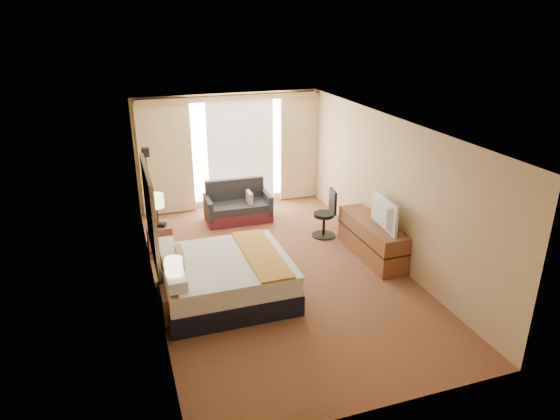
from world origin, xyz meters
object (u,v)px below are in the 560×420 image
object	(u,v)px
media_dresser	(371,239)
loveseat	(238,208)
bed	(225,278)
lamp_left	(174,266)
desk_chair	(327,216)
television	(379,213)
floor_lamp	(147,171)
nightstand_right	(160,238)
nightstand_left	(178,307)
lamp_right	(156,201)

from	to	relation	value
media_dresser	loveseat	bearing A→B (deg)	127.60
bed	lamp_left	distance (m)	1.14
media_dresser	desk_chair	distance (m)	1.18
media_dresser	television	size ratio (longest dim) A/B	1.84
media_dresser	floor_lamp	world-z (taller)	floor_lamp
loveseat	lamp_left	xyz separation A→B (m)	(-1.79, -3.58, 0.67)
nightstand_right	lamp_left	bearing A→B (deg)	-90.29
floor_lamp	bed	bearing A→B (deg)	-76.18
loveseat	lamp_left	world-z (taller)	lamp_left
nightstand_left	lamp_right	distance (m)	2.60
floor_lamp	lamp_left	bearing A→B (deg)	-89.75
bed	desk_chair	distance (m)	2.99
desk_chair	lamp_right	xyz separation A→B (m)	(-3.28, 0.34, 0.58)
nightstand_right	bed	world-z (taller)	bed
bed	desk_chair	world-z (taller)	desk_chair
nightstand_right	television	distance (m)	4.11
nightstand_left	loveseat	size ratio (longest dim) A/B	0.39
nightstand_left	nightstand_right	distance (m)	2.50
lamp_left	television	xyz separation A→B (m)	(3.66, 0.79, 0.02)
television	lamp_left	bearing A→B (deg)	107.34
nightstand_right	loveseat	world-z (taller)	loveseat
bed	television	size ratio (longest dim) A/B	2.02
lamp_right	television	distance (m)	4.04
nightstand_right	television	xyz separation A→B (m)	(3.65, -1.74, 0.71)
lamp_left	lamp_right	distance (m)	2.53
bed	lamp_left	size ratio (longest dim) A/B	3.75
loveseat	television	bearing A→B (deg)	-54.96
loveseat	television	xyz separation A→B (m)	(1.87, -2.78, 0.69)
floor_lamp	television	world-z (taller)	floor_lamp
lamp_left	desk_chair	bearing A→B (deg)	33.63
media_dresser	floor_lamp	size ratio (longest dim) A/B	1.07
lamp_left	nightstand_right	bearing A→B (deg)	89.71
nightstand_left	lamp_right	xyz separation A→B (m)	(-0.00, 2.49, 0.75)
media_dresser	lamp_right	world-z (taller)	lamp_right
media_dresser	loveseat	xyz separation A→B (m)	(-1.92, 2.49, -0.06)
loveseat	nightstand_left	bearing A→B (deg)	-115.54
bed	television	distance (m)	2.92
loveseat	lamp_right	bearing A→B (deg)	-148.30
nightstand_right	media_dresser	xyz separation A→B (m)	(3.70, -1.45, 0.07)
nightstand_left	desk_chair	xyz separation A→B (m)	(3.28, 2.15, 0.16)
nightstand_right	lamp_right	size ratio (longest dim) A/B	0.90
floor_lamp	desk_chair	distance (m)	3.81
desk_chair	lamp_left	world-z (taller)	lamp_left
floor_lamp	television	xyz separation A→B (m)	(3.68, -3.13, -0.21)
nightstand_right	bed	size ratio (longest dim) A/B	0.28
lamp_right	nightstand_right	bearing A→B (deg)	70.10
bed	nightstand_right	bearing A→B (deg)	111.76
nightstand_left	television	size ratio (longest dim) A/B	0.56
nightstand_left	loveseat	bearing A→B (deg)	63.29
bed	lamp_right	world-z (taller)	lamp_right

